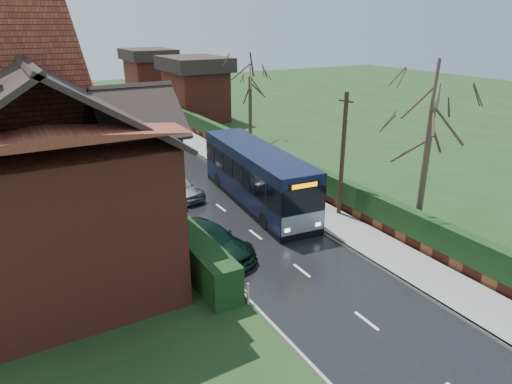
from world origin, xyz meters
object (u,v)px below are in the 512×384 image
brick_house (45,162)px  telegraph_pole (343,156)px  bus_stop_sign (302,185)px  car_silver (178,187)px  car_green (207,240)px  bus (257,177)px

brick_house → telegraph_pole: (13.92, -2.86, -0.98)m
bus_stop_sign → brick_house: bearing=-177.2°
car_silver → bus_stop_sign: (4.70, -6.15, 1.20)m
car_green → bus_stop_sign: 6.35m
brick_house → bus_stop_sign: brick_house is taller
bus_stop_sign → car_green: bearing=-154.7°
brick_house → bus: (10.93, 0.92, -2.76)m
car_silver → car_green: size_ratio=0.79×
bus_stop_sign → bus: bearing=121.2°
bus → brick_house: bearing=-170.0°
brick_house → bus_stop_sign: size_ratio=5.13×
bus → car_silver: bus is taller
brick_house → bus_stop_sign: 12.38m
bus → bus_stop_sign: 3.21m
car_silver → telegraph_pole: bearing=-60.5°
car_green → telegraph_pole: size_ratio=0.75×
telegraph_pole → car_green: bearing=173.2°
bus → car_silver: 4.92m
bus_stop_sign → telegraph_pole: (1.98, -0.74, 1.52)m
car_silver → car_green: bearing=-115.2°
bus_stop_sign → telegraph_pole: telegraph_pole is taller
brick_house → bus: size_ratio=1.34×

